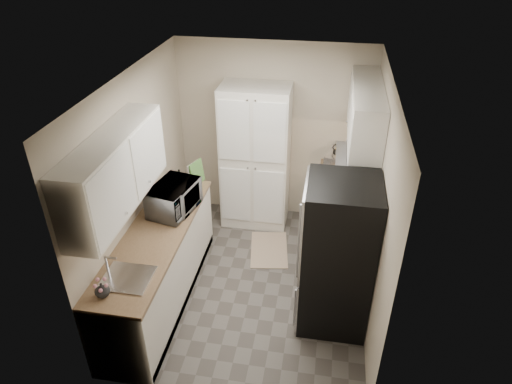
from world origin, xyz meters
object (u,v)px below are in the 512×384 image
wine_bottle (180,181)px  refrigerator (337,256)px  electric_range (339,239)px  microwave (174,198)px  pantry_cabinet (255,158)px  toaster_oven (340,161)px

wine_bottle → refrigerator: bearing=-24.5°
electric_range → microwave: 2.01m
pantry_cabinet → wine_bottle: 1.16m
toaster_oven → electric_range: bearing=-72.7°
microwave → toaster_oven: bearing=-43.2°
pantry_cabinet → electric_range: 1.58m
microwave → toaster_oven: 2.25m
microwave → toaster_oven: (1.84, 1.30, -0.04)m
electric_range → wine_bottle: 2.04m
pantry_cabinet → toaster_oven: 1.13m
pantry_cabinet → refrigerator: pantry_cabinet is taller
pantry_cabinet → toaster_oven: size_ratio=4.67×
wine_bottle → toaster_oven: size_ratio=0.60×
electric_range → wine_bottle: (-1.96, 0.08, 0.57)m
toaster_oven → microwave: bearing=-130.2°
microwave → wine_bottle: 0.46m
wine_bottle → toaster_oven: bearing=24.0°
pantry_cabinet → wine_bottle: size_ratio=7.81×
pantry_cabinet → refrigerator: bearing=-56.5°
refrigerator → wine_bottle: bearing=155.5°
microwave → pantry_cabinet: bearing=-17.2°
pantry_cabinet → wine_bottle: (-0.79, -0.85, 0.05)m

